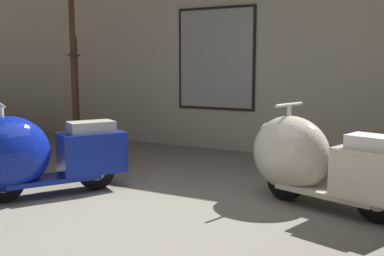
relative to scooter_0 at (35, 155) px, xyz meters
The scene contains 5 objects.
ground_plane 1.48m from the scooter_0, ahead, with size 60.00×60.00×0.00m, color slate.
showroom_back_wall 3.89m from the scooter_0, 67.74° to the left, with size 18.00×0.24×3.27m.
scooter_0 is the anchor object (origin of this frame).
scooter_1 2.77m from the scooter_0, 21.71° to the left, with size 1.67×0.92×0.98m.
lamppost 2.79m from the scooter_0, 122.81° to the left, with size 0.29×0.29×2.86m.
Camera 1 is at (2.09, -3.17, 1.35)m, focal length 41.94 mm.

